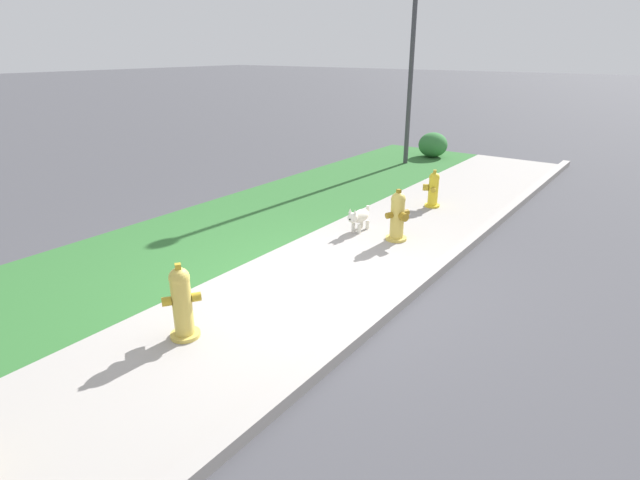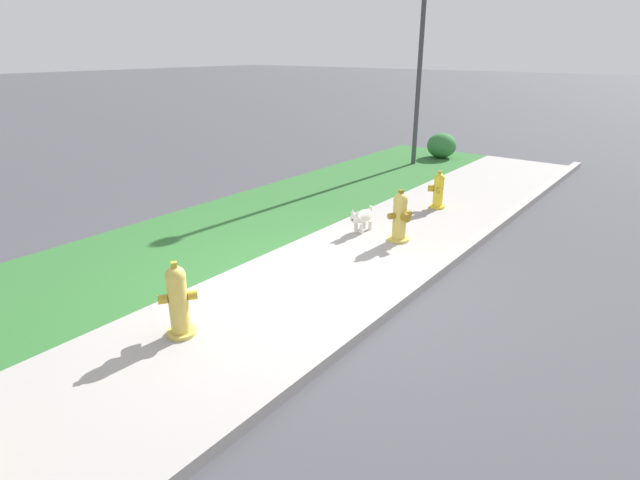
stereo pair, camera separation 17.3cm
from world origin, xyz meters
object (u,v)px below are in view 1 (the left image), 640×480
Objects in this scene: fire_hydrant_across_street at (433,190)px; shrub_bush_far_verge at (433,145)px; fire_hydrant_near_corner at (182,302)px; fire_hydrant_at_driveway at (398,216)px; street_lamp at (415,10)px; small_white_dog at (359,217)px.

fire_hydrant_across_street is 0.91× the size of shrub_bush_far_verge.
shrub_bush_far_verge is at bearing 43.92° from fire_hydrant_near_corner.
fire_hydrant_across_street is at bearing -144.93° from fire_hydrant_at_driveway.
fire_hydrant_near_corner is 0.15× the size of street_lamp.
fire_hydrant_near_corner is 9.27m from street_lamp.
street_lamp is 7.21× the size of shrub_bush_far_verge.
fire_hydrant_near_corner is at bearing -170.17° from shrub_bush_far_verge.
fire_hydrant_near_corner reaches higher than fire_hydrant_across_street.
street_lamp reaches higher than fire_hydrant_across_street.
fire_hydrant_at_driveway is 1.05× the size of shrub_bush_far_verge.
fire_hydrant_across_street reaches higher than shrub_bush_far_verge.
fire_hydrant_at_driveway is 6.26m from street_lamp.
small_white_dog is 6.13m from street_lamp.
small_white_dog is (-1.88, 0.38, -0.08)m from fire_hydrant_across_street.
shrub_bush_far_verge is at bearing -133.76° from fire_hydrant_at_driveway.
fire_hydrant_across_street is 0.87× the size of fire_hydrant_at_driveway.
shrub_bush_far_verge is at bearing 1.49° from fire_hydrant_across_street.
fire_hydrant_near_corner is 3.61m from small_white_dog.
fire_hydrant_at_driveway is 0.67m from small_white_dog.
shrub_bush_far_verge is at bearing -11.35° from street_lamp.
small_white_dog is 0.10× the size of street_lamp.
fire_hydrant_near_corner is at bearing -167.50° from street_lamp.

